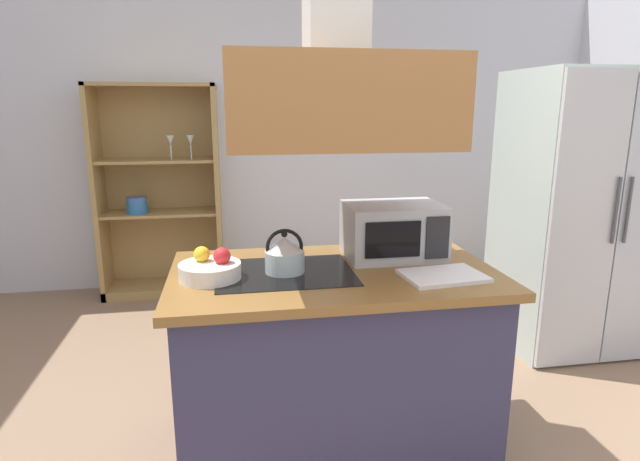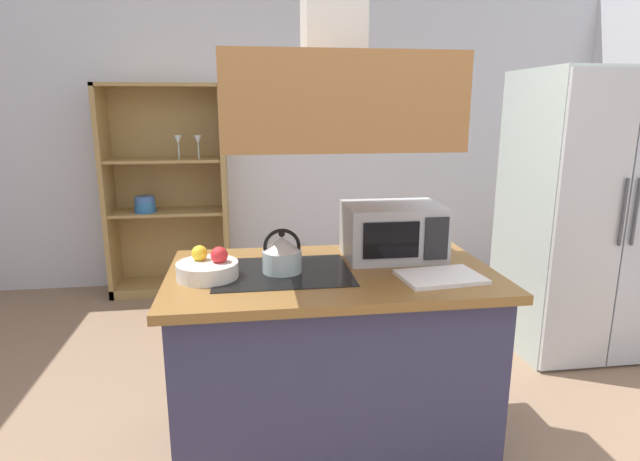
% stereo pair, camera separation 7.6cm
% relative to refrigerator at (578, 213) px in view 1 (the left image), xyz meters
% --- Properties ---
extents(wall_back, '(6.00, 0.12, 2.70)m').
position_rel_refrigerator_xyz_m(wall_back, '(-1.84, 1.76, 0.43)').
color(wall_back, silver).
rests_on(wall_back, ground).
extents(kitchen_island, '(1.45, 0.86, 0.90)m').
position_rel_refrigerator_xyz_m(kitchen_island, '(-1.85, -0.88, -0.47)').
color(kitchen_island, '#333251').
rests_on(kitchen_island, ground).
extents(range_hood, '(0.90, 0.70, 1.25)m').
position_rel_refrigerator_xyz_m(range_hood, '(-1.85, -0.88, 0.82)').
color(range_hood, '#9D6736').
extents(refrigerator, '(0.90, 0.77, 1.85)m').
position_rel_refrigerator_xyz_m(refrigerator, '(0.00, 0.00, 0.00)').
color(refrigerator, '#B2C3BB').
rests_on(refrigerator, ground).
extents(dish_cabinet, '(1.03, 0.40, 1.80)m').
position_rel_refrigerator_xyz_m(dish_cabinet, '(-2.90, 1.55, -0.12)').
color(dish_cabinet, '#A4824B').
rests_on(dish_cabinet, ground).
extents(kettle, '(0.17, 0.17, 0.20)m').
position_rel_refrigerator_xyz_m(kettle, '(-2.06, -0.88, 0.06)').
color(kettle, '#AEC3C6').
rests_on(kettle, kitchen_island).
extents(cutting_board, '(0.36, 0.27, 0.02)m').
position_rel_refrigerator_xyz_m(cutting_board, '(-1.40, -1.06, -0.01)').
color(cutting_board, white).
rests_on(cutting_board, kitchen_island).
extents(microwave, '(0.46, 0.35, 0.26)m').
position_rel_refrigerator_xyz_m(microwave, '(-1.52, -0.71, 0.11)').
color(microwave, '#B7BABF').
rests_on(microwave, kitchen_island).
extents(fruit_bowl, '(0.26, 0.26, 0.14)m').
position_rel_refrigerator_xyz_m(fruit_bowl, '(-2.38, -0.91, 0.02)').
color(fruit_bowl, silver).
rests_on(fruit_bowl, kitchen_island).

